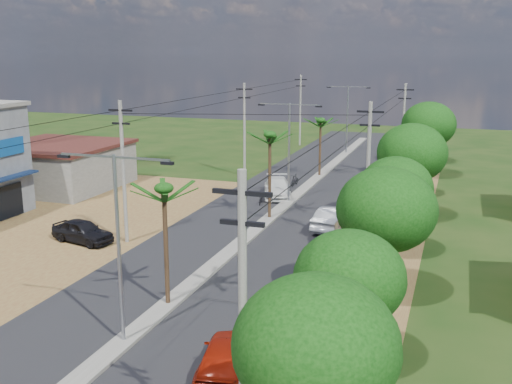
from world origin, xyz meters
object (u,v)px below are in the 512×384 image
at_px(car_parked_dark, 83,232).
at_px(car_white_far, 277,188).
at_px(car_red_near, 226,358).
at_px(car_silver_mid, 335,218).

bearing_deg(car_parked_dark, car_white_far, -15.23).
height_order(car_red_near, car_silver_mid, car_silver_mid).
bearing_deg(car_silver_mid, car_parked_dark, 37.32).
xyz_separation_m(car_silver_mid, car_white_far, (-6.50, 7.88, -0.06)).
relative_size(car_red_near, car_parked_dark, 1.07).
bearing_deg(car_red_near, car_white_far, -88.28).
bearing_deg(car_red_near, car_parked_dark, -51.01).
xyz_separation_m(car_white_far, car_parked_dark, (-8.11, -15.83, -0.03)).
height_order(car_silver_mid, car_white_far, car_silver_mid).
xyz_separation_m(car_silver_mid, car_parked_dark, (-14.61, -7.96, -0.08)).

